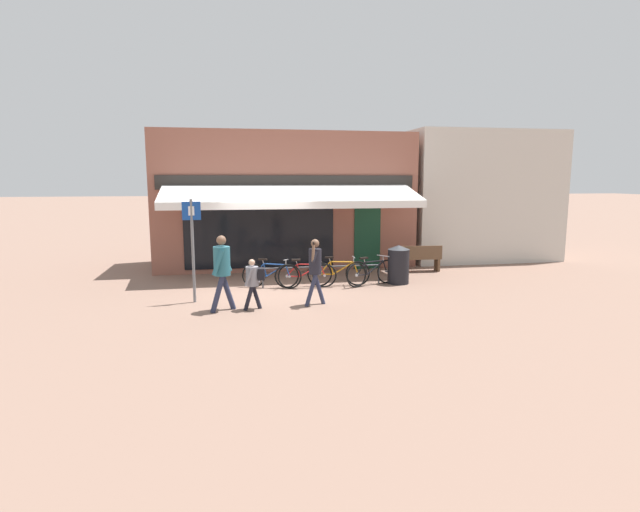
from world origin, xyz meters
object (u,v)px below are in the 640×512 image
at_px(litter_bin, 398,264).
at_px(parking_sign, 192,240).
at_px(pedestrian_second_adult, 222,265).
at_px(park_bench, 417,258).
at_px(bicycle_blue, 271,275).
at_px(pedestrian_adult, 315,264).
at_px(bicycle_orange, 339,273).
at_px(pedestrian_child, 254,279).
at_px(bicycle_black, 372,272).
at_px(bicycle_red, 306,275).

xyz_separation_m(litter_bin, parking_sign, (-5.68, -1.22, 0.98)).
xyz_separation_m(pedestrian_second_adult, park_bench, (6.19, 3.82, -0.60)).
bearing_deg(bicycle_blue, pedestrian_adult, -47.89).
distance_m(bicycle_orange, litter_bin, 1.78).
bearing_deg(pedestrian_child, litter_bin, -145.22).
bearing_deg(litter_bin, pedestrian_second_adult, -156.37).
bearing_deg(pedestrian_second_adult, pedestrian_adult, -179.85).
relative_size(bicycle_blue, bicycle_orange, 0.92).
relative_size(bicycle_blue, bicycle_black, 0.98).
xyz_separation_m(pedestrian_second_adult, litter_bin, (4.98, 2.18, -0.50)).
relative_size(bicycle_orange, parking_sign, 0.71).
bearing_deg(litter_bin, parking_sign, -167.90).
bearing_deg(pedestrian_second_adult, bicycle_blue, -123.68).
bearing_deg(pedestrian_child, park_bench, -137.40).
height_order(bicycle_orange, parking_sign, parking_sign).
bearing_deg(bicycle_black, bicycle_red, 156.77).
xyz_separation_m(bicycle_red, park_bench, (3.94, 1.74, 0.10)).
relative_size(litter_bin, park_bench, 0.69).
distance_m(pedestrian_adult, pedestrian_child, 1.50).
xyz_separation_m(bicycle_red, litter_bin, (2.74, 0.10, 0.19)).
distance_m(bicycle_red, bicycle_orange, 0.97).
xyz_separation_m(bicycle_blue, pedestrian_second_adult, (-1.31, -2.25, 0.70)).
xyz_separation_m(pedestrian_child, park_bench, (5.48, 3.82, -0.27)).
relative_size(pedestrian_second_adult, parking_sign, 0.70).
xyz_separation_m(bicycle_black, park_bench, (2.04, 1.74, 0.09)).
distance_m(pedestrian_adult, parking_sign, 3.04).
distance_m(bicycle_red, pedestrian_adult, 2.04).
xyz_separation_m(bicycle_red, pedestrian_adult, (-0.07, -1.94, 0.63)).
bearing_deg(litter_bin, pedestrian_child, -152.96).
relative_size(bicycle_blue, parking_sign, 0.65).
height_order(pedestrian_adult, pedestrian_second_adult, pedestrian_second_adult).
bearing_deg(bicycle_orange, bicycle_red, -168.28).
bearing_deg(pedestrian_child, bicycle_orange, -131.36).
bearing_deg(bicycle_blue, parking_sign, -127.51).
height_order(pedestrian_adult, parking_sign, parking_sign).
bearing_deg(bicycle_black, pedestrian_adult, -158.74).
relative_size(bicycle_black, litter_bin, 1.49).
height_order(bicycle_orange, litter_bin, litter_bin).
distance_m(bicycle_blue, pedestrian_second_adult, 2.69).
relative_size(pedestrian_child, litter_bin, 1.07).
bearing_deg(pedestrian_child, pedestrian_second_adult, 7.48).
relative_size(pedestrian_adult, parking_sign, 0.64).
distance_m(pedestrian_child, litter_bin, 4.81).
height_order(bicycle_blue, pedestrian_adult, pedestrian_adult).
distance_m(bicycle_blue, pedestrian_adult, 2.37).
bearing_deg(litter_bin, park_bench, 53.60).
distance_m(bicycle_orange, pedestrian_adult, 2.36).
bearing_deg(bicycle_red, pedestrian_second_adult, -131.66).
relative_size(bicycle_blue, pedestrian_second_adult, 0.94).
height_order(pedestrian_adult, pedestrian_child, pedestrian_adult).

